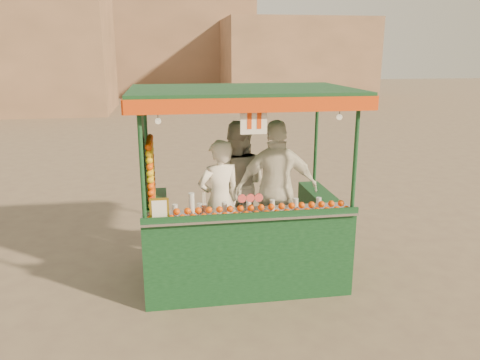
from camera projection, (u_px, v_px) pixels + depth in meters
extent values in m
plane|color=brown|center=(264.00, 271.00, 6.68)|extent=(90.00, 90.00, 0.00)
cube|color=#9D7459|center=(8.00, 52.00, 23.58)|extent=(10.00, 6.00, 6.00)
cube|color=#9D7459|center=(295.00, 60.00, 29.94)|extent=(9.00, 6.00, 5.00)
cube|color=#9D7459|center=(153.00, 45.00, 34.03)|extent=(14.00, 7.00, 7.00)
cube|color=#0D3217|center=(242.00, 264.00, 6.56)|extent=(2.60, 1.60, 0.30)
cylinder|color=black|center=(177.00, 267.00, 6.41)|extent=(0.36, 0.10, 0.36)
cylinder|color=black|center=(304.00, 258.00, 6.68)|extent=(0.36, 0.10, 0.36)
cube|color=#0D3217|center=(250.00, 246.00, 5.79)|extent=(2.60, 0.30, 0.80)
cube|color=#0D3217|center=(157.00, 230.00, 6.33)|extent=(0.30, 1.30, 0.80)
cube|color=#0D3217|center=(320.00, 221.00, 6.68)|extent=(0.30, 1.30, 0.80)
cube|color=#B2B2B7|center=(250.00, 214.00, 5.71)|extent=(2.60, 0.46, 0.03)
cylinder|color=#0D3217|center=(142.00, 165.00, 5.22)|extent=(0.05, 0.05, 1.40)
cylinder|color=#0D3217|center=(355.00, 158.00, 5.60)|extent=(0.05, 0.05, 1.40)
cylinder|color=#0D3217|center=(146.00, 141.00, 6.65)|extent=(0.05, 0.05, 1.40)
cylinder|color=#0D3217|center=(316.00, 136.00, 7.02)|extent=(0.05, 0.05, 1.40)
cube|color=#0D3217|center=(242.00, 91.00, 5.93)|extent=(2.80, 1.80, 0.08)
cube|color=#D23D0B|center=(255.00, 105.00, 5.09)|extent=(2.80, 0.04, 0.16)
cube|color=#D23D0B|center=(232.00, 92.00, 6.80)|extent=(2.80, 0.04, 0.16)
cube|color=#D23D0B|center=(129.00, 99.00, 5.74)|extent=(0.04, 1.80, 0.16)
cube|color=#D23D0B|center=(347.00, 96.00, 6.16)|extent=(0.04, 1.80, 0.16)
cylinder|color=#E04444|center=(250.00, 198.00, 5.52)|extent=(0.10, 0.02, 0.10)
cube|color=#B89322|center=(159.00, 210.00, 5.38)|extent=(0.22, 0.02, 0.28)
cube|color=white|center=(254.00, 121.00, 5.21)|extent=(0.30, 0.01, 0.30)
sphere|color=#FFE5B2|center=(158.00, 121.00, 5.19)|extent=(0.07, 0.07, 0.07)
sphere|color=#FFE5B2|center=(339.00, 117.00, 5.51)|extent=(0.07, 0.07, 0.07)
imported|color=white|center=(220.00, 201.00, 6.21)|extent=(0.69, 0.55, 1.64)
imported|color=beige|center=(237.00, 184.00, 6.66)|extent=(1.05, 0.93, 1.81)
imported|color=white|center=(277.00, 189.00, 6.30)|extent=(1.12, 0.52, 1.87)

